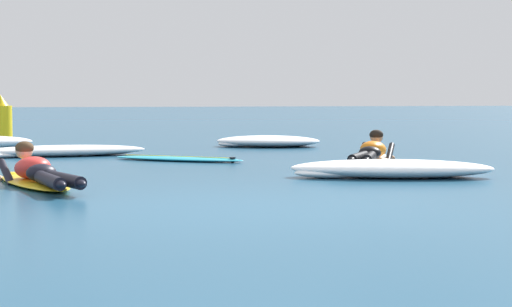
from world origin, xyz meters
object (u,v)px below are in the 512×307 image
at_px(drifting_surfboard, 179,159).
at_px(channel_marker_buoy, 1,123).
at_px(surfer_near, 37,174).
at_px(surfer_far, 372,154).

distance_m(drifting_surfboard, channel_marker_buoy, 7.06).
relative_size(surfer_near, drifting_surfboard, 1.24).
xyz_separation_m(surfer_near, channel_marker_buoy, (-0.92, 9.85, 0.28)).
relative_size(surfer_far, channel_marker_buoy, 2.24).
distance_m(surfer_near, channel_marker_buoy, 9.90).
height_order(surfer_far, drifting_surfboard, surfer_far).
bearing_deg(drifting_surfboard, surfer_far, -21.38).
bearing_deg(surfer_near, surfer_far, 25.90).
height_order(surfer_near, surfer_far, same).
distance_m(surfer_far, channel_marker_buoy, 9.49).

